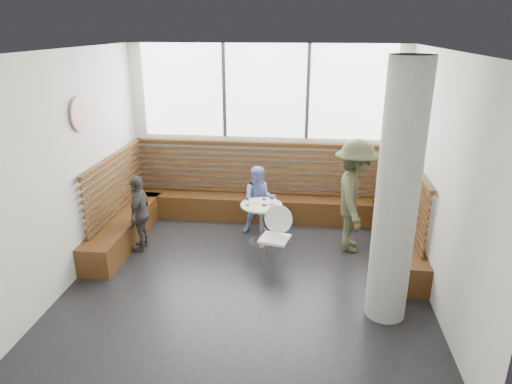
# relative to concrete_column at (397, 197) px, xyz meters

# --- Properties ---
(room) EXTENTS (5.00, 5.00, 3.20)m
(room) POSITION_rel_concrete_column_xyz_m (-1.85, 0.60, 0.00)
(room) COLOR silver
(room) RESTS_ON ground
(booth) EXTENTS (5.00, 2.50, 1.44)m
(booth) POSITION_rel_concrete_column_xyz_m (-1.85, 2.37, -1.19)
(booth) COLOR #432710
(booth) RESTS_ON ground
(concrete_column) EXTENTS (0.50, 0.50, 3.20)m
(concrete_column) POSITION_rel_concrete_column_xyz_m (0.00, 0.00, 0.00)
(concrete_column) COLOR gray
(concrete_column) RESTS_ON ground
(wall_art) EXTENTS (0.03, 0.50, 0.50)m
(wall_art) POSITION_rel_concrete_column_xyz_m (-4.31, 1.00, 0.70)
(wall_art) COLOR white
(wall_art) RESTS_ON room
(cafe_table) EXTENTS (0.69, 0.69, 0.71)m
(cafe_table) POSITION_rel_concrete_column_xyz_m (-1.79, 1.81, -1.09)
(cafe_table) COLOR silver
(cafe_table) RESTS_ON ground
(cafe_chair) EXTENTS (0.44, 0.43, 0.92)m
(cafe_chair) POSITION_rel_concrete_column_xyz_m (-1.50, 1.15, -1.06)
(cafe_chair) COLOR white
(cafe_chair) RESTS_ON ground
(adult_man) EXTENTS (0.73, 1.22, 1.84)m
(adult_man) POSITION_rel_concrete_column_xyz_m (-0.29, 1.79, -0.68)
(adult_man) COLOR #41432D
(adult_man) RESTS_ON ground
(child_back) EXTENTS (0.65, 0.54, 1.22)m
(child_back) POSITION_rel_concrete_column_xyz_m (-1.87, 2.24, -0.99)
(child_back) COLOR #8192E0
(child_back) RESTS_ON ground
(child_left) EXTENTS (0.35, 0.76, 1.26)m
(child_left) POSITION_rel_concrete_column_xyz_m (-3.72, 1.39, -0.97)
(child_left) COLOR #44413E
(child_left) RESTS_ON ground
(plate_near) EXTENTS (0.21, 0.21, 0.01)m
(plate_near) POSITION_rel_concrete_column_xyz_m (-1.93, 1.90, -0.88)
(plate_near) COLOR white
(plate_near) RESTS_ON cafe_table
(plate_far) EXTENTS (0.21, 0.21, 0.01)m
(plate_far) POSITION_rel_concrete_column_xyz_m (-1.71, 1.91, -0.88)
(plate_far) COLOR white
(plate_far) RESTS_ON cafe_table
(glass_left) EXTENTS (0.07, 0.07, 0.11)m
(glass_left) POSITION_rel_concrete_column_xyz_m (-2.02, 1.74, -0.84)
(glass_left) COLOR white
(glass_left) RESTS_ON cafe_table
(glass_mid) EXTENTS (0.07, 0.07, 0.11)m
(glass_mid) POSITION_rel_concrete_column_xyz_m (-1.74, 1.77, -0.84)
(glass_mid) COLOR white
(glass_mid) RESTS_ON cafe_table
(glass_right) EXTENTS (0.07, 0.07, 0.11)m
(glass_right) POSITION_rel_concrete_column_xyz_m (-1.61, 1.82, -0.84)
(glass_right) COLOR white
(glass_right) RESTS_ON cafe_table
(menu_card) EXTENTS (0.22, 0.17, 0.00)m
(menu_card) POSITION_rel_concrete_column_xyz_m (-1.73, 1.60, -0.89)
(menu_card) COLOR #A5C64C
(menu_card) RESTS_ON cafe_table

